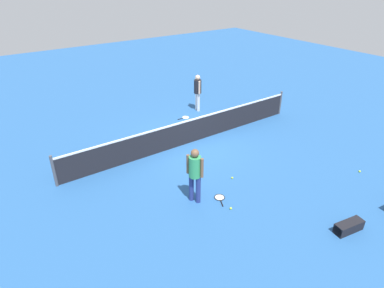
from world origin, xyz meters
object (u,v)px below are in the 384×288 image
at_px(tennis_racket_near_player, 220,198).
at_px(tennis_ball_midcourt, 360,171).
at_px(player_near_side, 195,171).
at_px(player_far_side, 198,90).
at_px(tennis_racket_far_player, 185,118).
at_px(equipment_bag, 348,227).
at_px(tennis_ball_by_net, 232,178).
at_px(tennis_ball_near_player, 231,208).

relative_size(tennis_racket_near_player, tennis_ball_midcourt, 9.07).
height_order(player_near_side, tennis_ball_midcourt, player_near_side).
height_order(player_far_side, tennis_racket_near_player, player_far_side).
xyz_separation_m(player_far_side, tennis_racket_far_player, (-0.99, -0.43, -1.00)).
xyz_separation_m(tennis_racket_far_player, equipment_bag, (-0.63, -8.38, 0.13)).
bearing_deg(tennis_ball_midcourt, tennis_racket_far_player, 107.74).
bearing_deg(equipment_bag, player_far_side, 79.57).
bearing_deg(tennis_ball_by_net, tennis_racket_near_player, -149.88).
height_order(tennis_racket_near_player, tennis_ball_by_net, tennis_ball_by_net).
xyz_separation_m(player_near_side, tennis_racket_far_player, (3.10, 5.13, -1.00)).
distance_m(tennis_ball_near_player, tennis_ball_by_net, 1.53).
xyz_separation_m(tennis_ball_by_net, tennis_ball_midcourt, (3.71, -2.12, 0.00)).
relative_size(player_far_side, equipment_bag, 2.04).
height_order(tennis_ball_by_net, equipment_bag, equipment_bag).
bearing_deg(tennis_ball_near_player, player_near_side, 123.86).
distance_m(tennis_ball_near_player, equipment_bag, 3.01).
xyz_separation_m(player_near_side, equipment_bag, (2.47, -3.26, -0.87)).
height_order(tennis_ball_midcourt, equipment_bag, equipment_bag).
distance_m(tennis_racket_near_player, tennis_ball_near_player, 0.57).
bearing_deg(tennis_racket_far_player, player_near_side, -121.12).
bearing_deg(player_far_side, tennis_racket_near_player, -120.20).
xyz_separation_m(player_near_side, tennis_ball_midcourt, (5.34, -1.89, -0.98)).
distance_m(player_far_side, tennis_racket_far_player, 1.47).
xyz_separation_m(tennis_racket_far_player, tennis_ball_by_net, (-1.46, -4.90, 0.02)).
bearing_deg(tennis_ball_by_net, tennis_ball_near_player, -132.51).
relative_size(player_far_side, tennis_racket_far_player, 2.91).
relative_size(player_far_side, tennis_ball_midcourt, 25.76).
distance_m(tennis_racket_far_player, tennis_ball_near_player, 6.52).
xyz_separation_m(player_far_side, tennis_ball_by_net, (-2.46, -5.32, -0.98)).
height_order(player_near_side, tennis_ball_by_net, player_near_side).
relative_size(player_far_side, tennis_racket_near_player, 2.84).
distance_m(player_far_side, tennis_ball_near_player, 7.40).
xyz_separation_m(player_far_side, tennis_racket_near_player, (-3.43, -5.89, -1.00)).
relative_size(player_near_side, equipment_bag, 2.04).
relative_size(tennis_racket_near_player, equipment_bag, 0.72).
bearing_deg(tennis_racket_near_player, tennis_racket_far_player, 66.00).
relative_size(tennis_ball_by_net, equipment_bag, 0.08).
bearing_deg(tennis_racket_far_player, player_far_side, 23.22).
distance_m(tennis_ball_near_player, tennis_ball_midcourt, 4.84).
relative_size(player_near_side, player_far_side, 1.00).
height_order(player_near_side, equipment_bag, player_near_side).
bearing_deg(player_near_side, tennis_ball_midcourt, -19.48).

